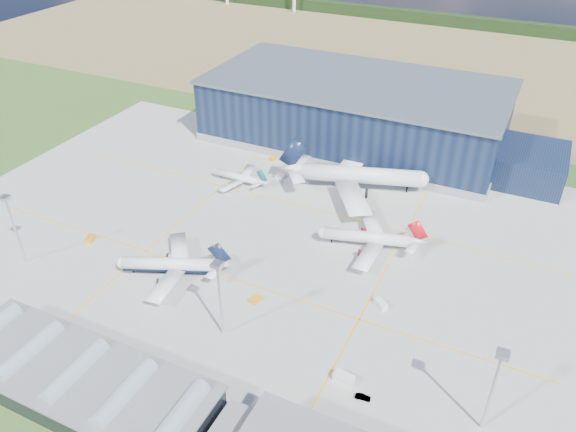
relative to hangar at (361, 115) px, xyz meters
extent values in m
plane|color=#305921|center=(-2.81, -94.80, -11.62)|extent=(600.00, 600.00, 0.00)
cube|color=#A3A39E|center=(-2.81, -84.80, -11.59)|extent=(220.00, 160.00, 0.06)
cube|color=#FFB70D|center=(-2.81, -104.80, -11.54)|extent=(180.00, 0.40, 0.02)
cube|color=#FFB70D|center=(-2.81, -59.80, -11.54)|extent=(180.00, 0.40, 0.02)
cube|color=#FFB70D|center=(-32.81, -84.80, -11.54)|extent=(0.40, 120.00, 0.02)
cube|color=#FFB70D|center=(37.19, -84.80, -11.54)|extent=(0.40, 120.00, 0.02)
cube|color=#8F764D|center=(-2.81, 125.20, -11.62)|extent=(600.00, 220.00, 0.01)
cube|color=black|center=(-2.81, 205.20, -7.62)|extent=(600.00, 8.00, 8.00)
cube|color=#0F1933|center=(-2.81, 0.20, 0.88)|extent=(120.00, 60.00, 25.00)
cube|color=gray|center=(-2.81, 0.20, -10.02)|extent=(121.00, 61.00, 3.20)
cube|color=slate|center=(-2.81, 0.20, 13.88)|extent=(122.00, 62.00, 1.20)
cube|color=#0F1933|center=(69.19, -4.80, -5.62)|extent=(24.00, 30.00, 12.00)
cube|color=black|center=(-12.81, -154.80, -8.62)|extent=(65.00, 22.00, 6.00)
cube|color=slate|center=(-12.81, -154.80, -5.42)|extent=(66.00, 23.00, 0.50)
cylinder|color=#9CAFC1|center=(-26.81, -154.80, -5.22)|extent=(4.40, 18.00, 4.40)
cylinder|color=#9CAFC1|center=(-12.81, -154.80, -5.22)|extent=(4.40, 18.00, 4.40)
cylinder|color=#9CAFC1|center=(1.19, -154.80, -5.22)|extent=(4.40, 18.00, 4.40)
cylinder|color=#9CAFC1|center=(15.19, -154.80, -5.22)|extent=(4.40, 18.00, 4.40)
cylinder|color=silver|center=(-62.81, -124.80, -0.62)|extent=(0.70, 0.70, 22.00)
cube|color=silver|center=(-62.81, -124.80, 10.88)|extent=(2.60, 2.60, 1.00)
cylinder|color=silver|center=(7.19, -124.80, -0.62)|extent=(0.70, 0.70, 22.00)
cube|color=silver|center=(7.19, -124.80, 10.88)|extent=(2.60, 2.60, 1.00)
cylinder|color=silver|center=(72.19, -124.80, -0.62)|extent=(0.70, 0.70, 22.00)
cube|color=silver|center=(72.19, -124.80, 10.88)|extent=(2.60, 2.60, 1.00)
cube|color=orange|center=(-52.38, -108.05, -10.83)|extent=(3.48, 4.34, 1.57)
cube|color=orange|center=(8.84, -110.50, -10.92)|extent=(2.95, 3.69, 1.40)
cube|color=white|center=(40.72, -97.45, -10.63)|extent=(4.60, 4.26, 1.98)
cube|color=orange|center=(-25.32, -32.80, -10.93)|extent=(2.39, 3.39, 1.38)
cube|color=white|center=(-16.14, -44.88, -10.90)|extent=(3.61, 2.70, 1.43)
cube|color=white|center=(40.91, -126.10, -10.44)|extent=(5.17, 3.00, 2.35)
imported|color=#99999E|center=(7.22, -142.80, -11.08)|extent=(3.40, 2.27, 1.07)
imported|color=#99999E|center=(46.60, -128.80, -11.03)|extent=(3.68, 1.70, 1.17)
camera|label=1|loc=(67.71, -211.91, 92.96)|focal=35.00mm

